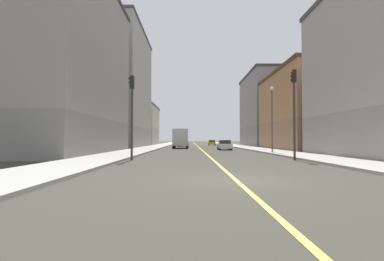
# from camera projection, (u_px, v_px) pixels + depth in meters

# --- Properties ---
(ground_plane) EXTENTS (400.00, 400.00, 0.00)m
(ground_plane) POSITION_uv_depth(u_px,v_px,m) (235.00, 180.00, 11.19)
(ground_plane) COLOR #37352C
(ground_plane) RESTS_ON ground
(sidewalk_left) EXTENTS (3.93, 168.00, 0.15)m
(sidewalk_left) POSITION_uv_depth(u_px,v_px,m) (239.00, 146.00, 60.23)
(sidewalk_left) COLOR #9E9B93
(sidewalk_left) RESTS_ON ground
(sidewalk_right) EXTENTS (3.93, 168.00, 0.15)m
(sidewalk_right) POSITION_uv_depth(u_px,v_px,m) (157.00, 146.00, 60.10)
(sidewalk_right) COLOR #9E9B93
(sidewalk_right) RESTS_ON ground
(lane_center_stripe) EXTENTS (0.16, 154.00, 0.01)m
(lane_center_stripe) POSITION_uv_depth(u_px,v_px,m) (198.00, 147.00, 60.17)
(lane_center_stripe) COLOR #E5D14C
(lane_center_stripe) RESTS_ON ground
(building_left_mid) EXTENTS (8.97, 18.71, 10.98)m
(building_left_mid) POSITION_uv_depth(u_px,v_px,m) (305.00, 110.00, 42.63)
(building_left_mid) COLOR #8F6B4F
(building_left_mid) RESTS_ON ground
(building_left_far) EXTENTS (8.97, 18.68, 14.75)m
(building_left_far) POSITION_uv_depth(u_px,v_px,m) (268.00, 110.00, 62.53)
(building_left_far) COLOR slate
(building_left_far) RESTS_ON ground
(building_right_corner) EXTENTS (8.97, 21.70, 18.14)m
(building_right_corner) POSITION_uv_depth(u_px,v_px,m) (66.00, 65.00, 31.33)
(building_right_corner) COLOR slate
(building_right_corner) RESTS_ON ground
(building_right_midblock) EXTENTS (8.97, 22.34, 21.38)m
(building_right_midblock) POSITION_uv_depth(u_px,v_px,m) (120.00, 89.00, 55.88)
(building_right_midblock) COLOR gray
(building_right_midblock) RESTS_ON ground
(building_right_distant) EXTENTS (8.97, 17.28, 9.82)m
(building_right_distant) POSITION_uv_depth(u_px,v_px,m) (139.00, 125.00, 76.24)
(building_right_distant) COLOR #9D9688
(building_right_distant) RESTS_ON ground
(traffic_light_left_near) EXTENTS (0.40, 0.32, 6.45)m
(traffic_light_left_near) POSITION_uv_depth(u_px,v_px,m) (294.00, 102.00, 21.70)
(traffic_light_left_near) COLOR #2D2D2D
(traffic_light_left_near) RESTS_ON ground
(traffic_light_right_near) EXTENTS (0.40, 0.32, 5.99)m
(traffic_light_right_near) POSITION_uv_depth(u_px,v_px,m) (132.00, 106.00, 21.60)
(traffic_light_right_near) COLOR #2D2D2D
(traffic_light_right_near) RESTS_ON ground
(street_lamp_left_near) EXTENTS (0.36, 0.36, 6.72)m
(street_lamp_left_near) POSITION_uv_depth(u_px,v_px,m) (272.00, 112.00, 31.23)
(street_lamp_left_near) COLOR #4C4C51
(street_lamp_left_near) RESTS_ON ground
(car_silver) EXTENTS (1.88, 4.28, 1.30)m
(car_silver) POSITION_uv_depth(u_px,v_px,m) (181.00, 143.00, 68.67)
(car_silver) COLOR silver
(car_silver) RESTS_ON ground
(car_yellow) EXTENTS (1.89, 3.97, 1.23)m
(car_yellow) POSITION_uv_depth(u_px,v_px,m) (212.00, 143.00, 74.50)
(car_yellow) COLOR gold
(car_yellow) RESTS_ON ground
(car_red) EXTENTS (1.87, 3.94, 1.25)m
(car_red) POSITION_uv_depth(u_px,v_px,m) (182.00, 144.00, 60.26)
(car_red) COLOR red
(car_red) RESTS_ON ground
(car_white) EXTENTS (1.83, 4.51, 1.35)m
(car_white) POSITION_uv_depth(u_px,v_px,m) (224.00, 145.00, 42.40)
(car_white) COLOR white
(car_white) RESTS_ON ground
(box_truck) EXTENTS (2.50, 6.75, 3.10)m
(box_truck) POSITION_uv_depth(u_px,v_px,m) (181.00, 138.00, 49.80)
(box_truck) COLOR beige
(box_truck) RESTS_ON ground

